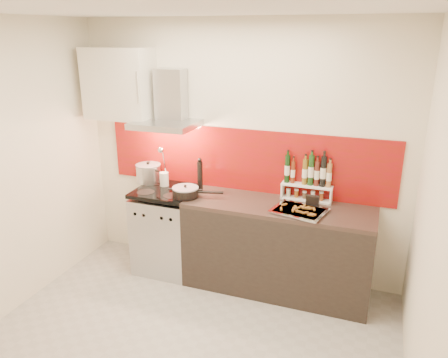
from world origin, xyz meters
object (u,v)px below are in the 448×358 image
at_px(stock_pot, 149,173).
at_px(saute_pan, 186,192).
at_px(counter, 277,248).
at_px(baking_tray, 299,211).
at_px(pepper_mill, 200,175).
at_px(range_stove, 167,230).

height_order(stock_pot, saute_pan, stock_pot).
distance_m(counter, baking_tray, 0.52).
xyz_separation_m(saute_pan, pepper_mill, (0.06, 0.20, 0.11)).
xyz_separation_m(range_stove, baking_tray, (1.41, -0.10, 0.47)).
distance_m(range_stove, baking_tray, 1.49).
bearing_deg(counter, stock_pot, 174.25).
bearing_deg(pepper_mill, stock_pot, 174.68).
distance_m(range_stove, pepper_mill, 0.73).
distance_m(range_stove, counter, 1.20).
height_order(stock_pot, baking_tray, stock_pot).
height_order(pepper_mill, baking_tray, pepper_mill).
relative_size(counter, saute_pan, 3.62).
distance_m(counter, saute_pan, 1.05).
bearing_deg(pepper_mill, range_stove, -164.78).
height_order(counter, pepper_mill, pepper_mill).
bearing_deg(range_stove, stock_pot, 151.21).
height_order(stock_pot, pepper_mill, pepper_mill).
relative_size(range_stove, stock_pot, 3.38).
bearing_deg(saute_pan, baking_tray, 0.44).
bearing_deg(stock_pot, pepper_mill, -5.32).
height_order(range_stove, baking_tray, baking_tray).
bearing_deg(stock_pot, range_stove, -28.79).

